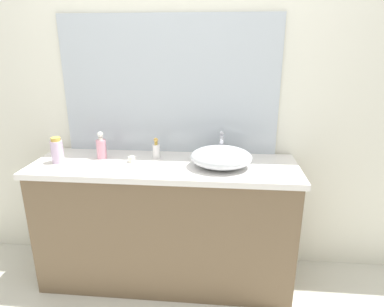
{
  "coord_description": "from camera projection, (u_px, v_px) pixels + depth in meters",
  "views": [
    {
      "loc": [
        0.27,
        -1.52,
        1.57
      ],
      "look_at": [
        0.09,
        0.41,
        0.94
      ],
      "focal_mm": 30.8,
      "sensor_mm": 36.0,
      "label": 1
    }
  ],
  "objects": [
    {
      "name": "soap_dispenser",
      "position": [
        101.0,
        147.0,
        2.17
      ],
      "size": [
        0.06,
        0.06,
        0.18
      ],
      "color": "pink",
      "rests_on": "vanity_counter"
    },
    {
      "name": "wall_mirror_panel",
      "position": [
        169.0,
        86.0,
        2.2
      ],
      "size": [
        1.46,
        0.01,
        0.91
      ],
      "primitive_type": "cube",
      "color": "#B2BCC6",
      "rests_on": "vanity_counter"
    },
    {
      "name": "sink_basin",
      "position": [
        221.0,
        157.0,
        2.02
      ],
      "size": [
        0.38,
        0.33,
        0.13
      ],
      "primitive_type": "ellipsoid",
      "color": "silver",
      "rests_on": "vanity_counter"
    },
    {
      "name": "candle_jar",
      "position": [
        132.0,
        159.0,
        2.12
      ],
      "size": [
        0.05,
        0.05,
        0.04
      ],
      "primitive_type": "cylinder",
      "color": "silver",
      "rests_on": "vanity_counter"
    },
    {
      "name": "faucet",
      "position": [
        221.0,
        143.0,
        2.17
      ],
      "size": [
        0.03,
        0.15,
        0.17
      ],
      "color": "silver",
      "rests_on": "vanity_counter"
    },
    {
      "name": "bathroom_wall_rear",
      "position": [
        183.0,
        88.0,
        2.23
      ],
      "size": [
        6.0,
        0.06,
        2.6
      ],
      "primitive_type": "cube",
      "color": "silver",
      "rests_on": "ground"
    },
    {
      "name": "vanity_counter",
      "position": [
        166.0,
        223.0,
        2.23
      ],
      "size": [
        1.69,
        0.53,
        0.86
      ],
      "color": "brown",
      "rests_on": "ground"
    },
    {
      "name": "perfume_bottle",
      "position": [
        57.0,
        151.0,
        2.09
      ],
      "size": [
        0.08,
        0.08,
        0.17
      ],
      "color": "silver",
      "rests_on": "vanity_counter"
    },
    {
      "name": "lotion_bottle",
      "position": [
        156.0,
        150.0,
        2.19
      ],
      "size": [
        0.05,
        0.05,
        0.14
      ],
      "color": "white",
      "rests_on": "vanity_counter"
    }
  ]
}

